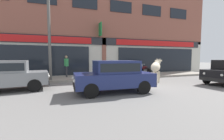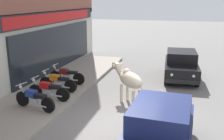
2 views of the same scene
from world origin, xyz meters
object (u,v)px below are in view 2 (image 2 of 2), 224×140
at_px(car_2, 181,63).
at_px(motorcycle_0, 34,99).
at_px(motorcycle_2, 58,82).
at_px(motorcycle_3, 67,75).
at_px(cow, 129,79).
at_px(motorcycle_1, 49,90).
at_px(car_1, 160,129).

xyz_separation_m(car_2, motorcycle_0, (-5.90, 4.93, -0.27)).
xyz_separation_m(motorcycle_2, motorcycle_3, (1.04, 0.07, 0.00)).
xyz_separation_m(motorcycle_0, motorcycle_2, (2.05, 0.13, 0.00)).
bearing_deg(cow, motorcycle_2, 85.66).
distance_m(motorcycle_1, motorcycle_2, 1.07).
bearing_deg(motorcycle_2, car_1, -127.06).
height_order(cow, motorcycle_3, cow).
relative_size(cow, car_2, 0.45).
xyz_separation_m(car_1, motorcycle_2, (3.58, 4.74, -0.27)).
height_order(car_2, motorcycle_1, car_2).
distance_m(motorcycle_0, motorcycle_1, 0.99).
xyz_separation_m(car_1, motorcycle_3, (4.62, 4.81, -0.27)).
height_order(car_2, motorcycle_3, car_2).
distance_m(cow, motorcycle_0, 3.60).
height_order(car_1, motorcycle_0, car_1).
height_order(car_1, motorcycle_2, car_1).
height_order(car_1, motorcycle_3, car_1).
bearing_deg(car_2, cow, 155.63).
distance_m(motorcycle_1, motorcycle_3, 2.12).
bearing_deg(car_1, cow, 24.64).
height_order(motorcycle_2, motorcycle_3, same).
distance_m(motorcycle_0, motorcycle_2, 2.06).
distance_m(car_1, motorcycle_0, 4.87).
bearing_deg(motorcycle_0, cow, -59.59).
relative_size(motorcycle_0, motorcycle_3, 0.99).
distance_m(car_2, motorcycle_2, 6.37).
bearing_deg(motorcycle_2, cow, -94.34).
xyz_separation_m(car_1, car_2, (7.43, -0.32, 0.00)).
bearing_deg(motorcycle_3, cow, -111.39).
bearing_deg(motorcycle_3, car_1, -133.85).
bearing_deg(motorcycle_3, motorcycle_0, -176.25).
xyz_separation_m(car_1, motorcycle_0, (1.53, 4.61, -0.27)).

